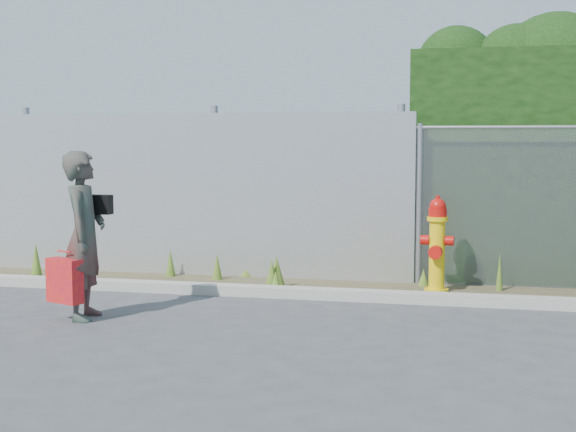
% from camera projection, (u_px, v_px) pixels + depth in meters
% --- Properties ---
extents(ground, '(80.00, 80.00, 0.00)m').
position_uv_depth(ground, '(287.00, 335.00, 7.58)').
color(ground, '#3D3D40').
rests_on(ground, ground).
extents(curb, '(16.00, 0.22, 0.12)m').
position_uv_depth(curb, '(321.00, 294.00, 9.32)').
color(curb, gray).
rests_on(curb, ground).
extents(weed_strip, '(16.00, 1.29, 0.54)m').
position_uv_depth(weed_strip, '(403.00, 283.00, 9.74)').
color(weed_strip, '#443C27').
rests_on(weed_strip, ground).
extents(corrugated_fence, '(8.50, 0.21, 2.30)m').
position_uv_depth(corrugated_fence, '(106.00, 193.00, 11.10)').
color(corrugated_fence, '#B4B8BC').
rests_on(corrugated_fence, ground).
extents(fire_hydrant, '(0.40, 0.35, 1.18)m').
position_uv_depth(fire_hydrant, '(437.00, 246.00, 9.59)').
color(fire_hydrant, '#E1BB0B').
rests_on(fire_hydrant, ground).
extents(woman, '(0.52, 0.70, 1.73)m').
position_uv_depth(woman, '(84.00, 235.00, 8.22)').
color(woman, '#0E5C4A').
rests_on(woman, ground).
extents(red_tote_bag, '(0.41, 0.15, 0.53)m').
position_uv_depth(red_tote_bag, '(65.00, 281.00, 8.09)').
color(red_tote_bag, '#AC092B').
extents(black_shoulder_bag, '(0.27, 0.11, 0.20)m').
position_uv_depth(black_shoulder_bag, '(99.00, 204.00, 8.33)').
color(black_shoulder_bag, black).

